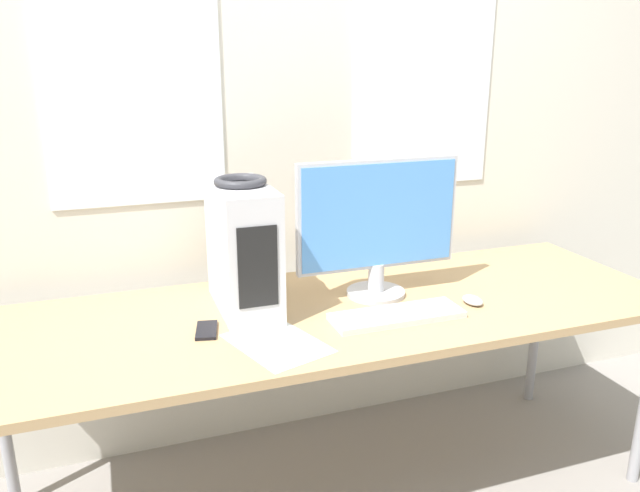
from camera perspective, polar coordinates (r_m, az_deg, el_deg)
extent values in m
cube|color=beige|center=(2.38, -3.03, 13.30)|extent=(8.00, 0.06, 2.70)
cube|color=white|center=(2.24, -17.21, 18.56)|extent=(0.60, 0.01, 1.18)
cube|color=white|center=(2.55, 9.71, 18.78)|extent=(0.60, 0.01, 1.18)
cube|color=tan|center=(2.05, 1.39, -6.03)|extent=(2.30, 0.77, 0.03)
cylinder|color=#99999E|center=(2.40, -27.04, -13.95)|extent=(0.04, 0.04, 0.69)
cylinder|color=#99999E|center=(2.94, 19.11, -7.22)|extent=(0.04, 0.04, 0.69)
cube|color=silver|center=(1.99, -7.07, -0.21)|extent=(0.17, 0.39, 0.41)
cube|color=black|center=(1.81, -5.70, -1.95)|extent=(0.12, 0.00, 0.24)
torus|color=#333338|center=(1.93, -7.30, 5.90)|extent=(0.16, 0.16, 0.03)
cylinder|color=#B7B7BC|center=(2.15, 5.11, -4.27)|extent=(0.20, 0.20, 0.02)
cylinder|color=#B7B7BC|center=(2.13, 5.15, -2.85)|extent=(0.05, 0.05, 0.10)
cube|color=#B7B7BC|center=(2.07, 5.31, 2.90)|extent=(0.56, 0.03, 0.37)
cube|color=#4C8CD8|center=(2.06, 5.50, 2.79)|extent=(0.54, 0.00, 0.34)
cube|color=silver|center=(1.97, 7.04, -6.33)|extent=(0.42, 0.14, 0.02)
cube|color=white|center=(1.97, 7.06, -6.02)|extent=(0.39, 0.12, 0.00)
ellipsoid|color=#B2B2B7|center=(2.13, 13.78, -4.83)|extent=(0.06, 0.09, 0.02)
cube|color=black|center=(1.90, -10.33, -7.58)|extent=(0.09, 0.13, 0.01)
cube|color=white|center=(1.80, -3.95, -8.86)|extent=(0.29, 0.35, 0.00)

